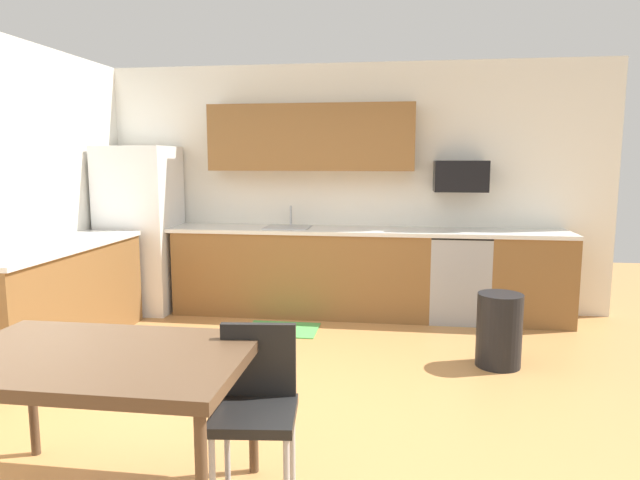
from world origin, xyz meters
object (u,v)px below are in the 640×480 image
Objects in this scene: chair_near_table at (256,398)px; trash_bin at (499,330)px; refrigerator at (141,229)px; oven_range at (458,276)px; microwave at (460,176)px; dining_table at (98,366)px.

chair_near_table is 1.42× the size of trash_bin.
refrigerator is 1.99× the size of oven_range.
chair_near_table is (2.15, -3.28, -0.40)m from refrigerator.
microwave is 3.82m from chair_near_table.
trash_bin is (0.20, -1.35, -0.16)m from oven_range.
chair_near_table reaches higher than dining_table.
microwave is 0.90× the size of trash_bin.
chair_near_table is (0.71, 0.20, -0.20)m from dining_table.
chair_near_table reaches higher than trash_bin.
refrigerator reaches higher than dining_table.
refrigerator is at bearing 123.33° from chair_near_table.
trash_bin is at bearing 53.16° from chair_near_table.
oven_range is at bearing -90.00° from microwave.
chair_near_table is at bearing -56.67° from refrigerator.
chair_near_table is at bearing 15.58° from dining_table.
oven_range is at bearing 1.33° from refrigerator.
oven_range reaches higher than dining_table.
trash_bin is at bearing -82.21° from microwave.
dining_table is (-2.01, -3.65, -0.79)m from microwave.
dining_table is at bearing -118.82° from microwave.
refrigerator is at bearing -178.67° from oven_range.
microwave reaches higher than dining_table.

